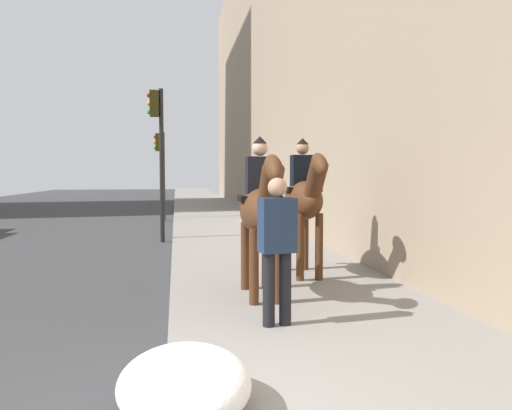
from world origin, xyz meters
TOP-DOWN VIEW (x-y plane):
  - mounted_horse_near at (3.53, -1.28)m, footprint 2.15×0.60m
  - mounted_horse_far at (4.90, -2.26)m, footprint 2.15×0.60m
  - pedestrian_greeting at (2.20, -1.24)m, footprint 0.31×0.43m
  - traffic_light_near_curb at (10.46, 0.35)m, footprint 0.20×0.44m
  - traffic_light_far_curb at (16.93, 0.47)m, footprint 0.20×0.44m
  - snow_pile_near at (0.25, -0.15)m, footprint 1.27×0.97m

SIDE VIEW (x-z plane):
  - snow_pile_near at x=0.25m, z-range 0.12..0.56m
  - pedestrian_greeting at x=2.20m, z-range 0.25..1.95m
  - mounted_horse_near at x=3.53m, z-range 0.24..2.52m
  - mounted_horse_far at x=4.90m, z-range 0.27..2.63m
  - traffic_light_far_curb at x=16.93m, z-range 0.62..4.14m
  - traffic_light_near_curb at x=10.46m, z-range 0.69..4.85m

